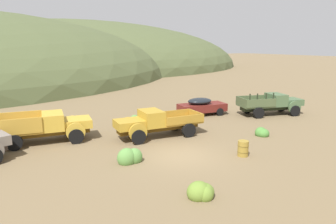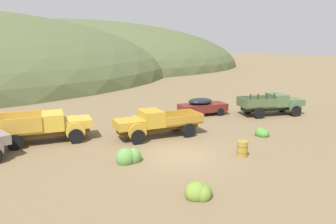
{
  "view_description": "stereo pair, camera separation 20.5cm",
  "coord_description": "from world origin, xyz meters",
  "px_view_note": "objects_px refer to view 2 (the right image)",
  "views": [
    {
      "loc": [
        -9.15,
        -14.27,
        6.25
      ],
      "look_at": [
        1.98,
        4.83,
        1.44
      ],
      "focal_mm": 33.49,
      "sensor_mm": 36.0,
      "label": 1
    },
    {
      "loc": [
        -8.98,
        -14.37,
        6.25
      ],
      "look_at": [
        1.98,
        4.83,
        1.44
      ],
      "focal_mm": 33.49,
      "sensor_mm": 36.0,
      "label": 2
    }
  ],
  "objects_px": {
    "truck_faded_yellow": "(51,126)",
    "car_oxblood": "(204,106)",
    "oil_drum_foreground": "(242,149)",
    "truck_weathered_green": "(275,104)",
    "truck_mustard": "(153,123)"
  },
  "relations": [
    {
      "from": "truck_weathered_green",
      "to": "truck_mustard",
      "type": "bearing_deg",
      "value": -160.07
    },
    {
      "from": "truck_faded_yellow",
      "to": "truck_weathered_green",
      "type": "bearing_deg",
      "value": 3.04
    },
    {
      "from": "truck_mustard",
      "to": "car_oxblood",
      "type": "xyz_separation_m",
      "value": [
        7.14,
        3.94,
        -0.19
      ]
    },
    {
      "from": "truck_mustard",
      "to": "car_oxblood",
      "type": "distance_m",
      "value": 8.16
    },
    {
      "from": "oil_drum_foreground",
      "to": "truck_faded_yellow",
      "type": "bearing_deg",
      "value": 136.55
    },
    {
      "from": "truck_weathered_green",
      "to": "car_oxblood",
      "type": "bearing_deg",
      "value": 167.28
    },
    {
      "from": "truck_mustard",
      "to": "truck_weathered_green",
      "type": "bearing_deg",
      "value": -171.81
    },
    {
      "from": "truck_faded_yellow",
      "to": "truck_weathered_green",
      "type": "height_order",
      "value": "truck_weathered_green"
    },
    {
      "from": "truck_weathered_green",
      "to": "oil_drum_foreground",
      "type": "relative_size",
      "value": 6.79
    },
    {
      "from": "car_oxblood",
      "to": "truck_weathered_green",
      "type": "bearing_deg",
      "value": -21.28
    },
    {
      "from": "car_oxblood",
      "to": "truck_weathered_green",
      "type": "relative_size",
      "value": 0.77
    },
    {
      "from": "truck_faded_yellow",
      "to": "truck_mustard",
      "type": "bearing_deg",
      "value": -14.5
    },
    {
      "from": "truck_mustard",
      "to": "truck_weathered_green",
      "type": "distance_m",
      "value": 12.8
    },
    {
      "from": "car_oxblood",
      "to": "truck_faded_yellow",
      "type": "bearing_deg",
      "value": -166.56
    },
    {
      "from": "truck_faded_yellow",
      "to": "car_oxblood",
      "type": "bearing_deg",
      "value": 14.17
    }
  ]
}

